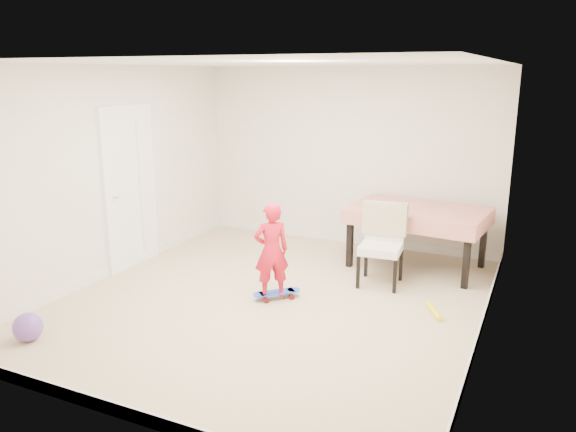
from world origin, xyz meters
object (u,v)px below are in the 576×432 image
at_px(dining_chair, 381,246).
at_px(child, 271,254).
at_px(skateboard, 277,295).
at_px(balloon, 28,327).
at_px(dining_table, 417,238).

distance_m(dining_chair, child, 1.38).
bearing_deg(skateboard, balloon, -176.12).
relative_size(dining_chair, child, 0.90).
relative_size(skateboard, child, 0.51).
xyz_separation_m(dining_table, balloon, (-2.90, -3.70, -0.26)).
xyz_separation_m(dining_table, child, (-1.23, -1.80, 0.14)).
bearing_deg(skateboard, child, -175.82).
bearing_deg(skateboard, dining_chair, 0.05).
xyz_separation_m(dining_table, skateboard, (-1.19, -1.75, -0.36)).
bearing_deg(child, balloon, 7.94).
height_order(dining_table, dining_chair, dining_chair).
bearing_deg(dining_chair, dining_table, 68.03).
bearing_deg(dining_table, child, -118.32).
xyz_separation_m(dining_chair, child, (-0.98, -0.98, 0.05)).
bearing_deg(dining_table, skateboard, -118.12).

